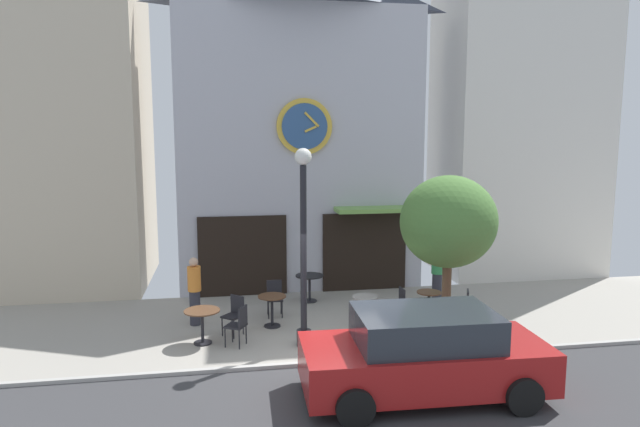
# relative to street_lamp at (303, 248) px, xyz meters

# --- Properties ---
(ground_plane) EXTENTS (27.49, 10.64, 0.13)m
(ground_plane) POSITION_rel_street_lamp_xyz_m (0.39, -1.09, -2.22)
(ground_plane) COLOR #9E998E
(clock_building) EXTENTS (7.15, 3.21, 10.00)m
(clock_building) POSITION_rel_street_lamp_xyz_m (0.63, 5.22, 2.95)
(clock_building) COLOR #B2B2BC
(clock_building) RESTS_ON ground_plane
(neighbor_building_left) EXTENTS (5.11, 4.52, 15.65)m
(neighbor_building_left) POSITION_rel_street_lamp_xyz_m (-6.56, 6.49, 5.63)
(neighbor_building_left) COLOR beige
(neighbor_building_left) RESTS_ON ground_plane
(neighbor_building_right) EXTENTS (5.16, 3.07, 12.66)m
(neighbor_building_right) POSITION_rel_street_lamp_xyz_m (8.01, 5.76, 4.14)
(neighbor_building_right) COLOR silver
(neighbor_building_right) RESTS_ON ground_plane
(street_lamp) EXTENTS (0.36, 0.36, 4.32)m
(street_lamp) POSITION_rel_street_lamp_xyz_m (0.00, 0.00, 0.00)
(street_lamp) COLOR black
(street_lamp) RESTS_ON ground_plane
(street_tree) EXTENTS (2.09, 1.88, 3.74)m
(street_tree) POSITION_rel_street_lamp_xyz_m (3.06, -0.48, 0.54)
(street_tree) COLOR brown
(street_tree) RESTS_ON ground_plane
(cafe_table_near_door) EXTENTS (0.79, 0.79, 0.76)m
(cafe_table_near_door) POSITION_rel_street_lamp_xyz_m (-2.19, 0.52, -1.62)
(cafe_table_near_door) COLOR black
(cafe_table_near_door) RESTS_ON ground_plane
(cafe_table_rightmost) EXTENTS (0.68, 0.68, 0.76)m
(cafe_table_rightmost) POSITION_rel_street_lamp_xyz_m (-0.58, 1.37, -1.66)
(cafe_table_rightmost) COLOR black
(cafe_table_rightmost) RESTS_ON ground_plane
(cafe_table_leftmost) EXTENTS (0.77, 0.77, 0.75)m
(cafe_table_leftmost) POSITION_rel_street_lamp_xyz_m (0.63, 3.26, -1.64)
(cafe_table_leftmost) COLOR black
(cafe_table_leftmost) RESTS_ON ground_plane
(cafe_table_center_right) EXTENTS (0.62, 0.62, 0.76)m
(cafe_table_center_right) POSITION_rel_street_lamp_xyz_m (1.62, 0.97, -1.69)
(cafe_table_center_right) COLOR black
(cafe_table_center_right) RESTS_ON ground_plane
(cafe_table_center_left) EXTENTS (0.60, 0.60, 0.77)m
(cafe_table_center_left) POSITION_rel_street_lamp_xyz_m (3.26, 1.06, -1.69)
(cafe_table_center_left) COLOR black
(cafe_table_center_left) RESTS_ON ground_plane
(cafe_chair_under_awning) EXTENTS (0.41, 0.41, 0.90)m
(cafe_chair_under_awning) POSITION_rel_street_lamp_xyz_m (2.46, 1.01, -1.66)
(cafe_chair_under_awning) COLOR black
(cafe_chair_under_awning) RESTS_ON ground_plane
(cafe_chair_near_lamp) EXTENTS (0.41, 0.41, 0.90)m
(cafe_chair_near_lamp) POSITION_rel_street_lamp_xyz_m (-0.44, 2.21, -1.66)
(cafe_chair_near_lamp) COLOR black
(cafe_chair_near_lamp) RESTS_ON ground_plane
(cafe_chair_right_end) EXTENTS (0.56, 0.56, 0.90)m
(cafe_chair_right_end) POSITION_rel_street_lamp_xyz_m (-1.47, 0.99, -1.66)
(cafe_chair_right_end) COLOR black
(cafe_chair_right_end) RESTS_ON ground_plane
(cafe_chair_outer) EXTENTS (0.54, 0.54, 0.90)m
(cafe_chair_outer) POSITION_rel_street_lamp_xyz_m (-1.40, 0.23, -1.66)
(cafe_chair_outer) COLOR black
(cafe_chair_outer) RESTS_ON ground_plane
(cafe_chair_by_entrance) EXTENTS (0.52, 0.52, 0.90)m
(cafe_chair_by_entrance) POSITION_rel_street_lamp_xyz_m (3.95, 0.60, -1.66)
(cafe_chair_by_entrance) COLOR black
(cafe_chair_by_entrance) RESTS_ON ground_plane
(pedestrian_orange) EXTENTS (0.43, 0.43, 1.67)m
(pedestrian_orange) POSITION_rel_street_lamp_xyz_m (-2.41, 1.82, -1.33)
(pedestrian_orange) COLOR #2D2D38
(pedestrian_orange) RESTS_ON ground_plane
(pedestrian_green) EXTENTS (0.34, 0.34, 1.67)m
(pedestrian_green) POSITION_rel_street_lamp_xyz_m (4.01, 2.45, -1.33)
(pedestrian_green) COLOR #2D2D38
(pedestrian_green) RESTS_ON ground_plane
(parked_car_red) EXTENTS (4.35, 2.12, 1.55)m
(parked_car_red) POSITION_rel_street_lamp_xyz_m (1.76, -2.70, -1.43)
(parked_car_red) COLOR maroon
(parked_car_red) RESTS_ON ground_plane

